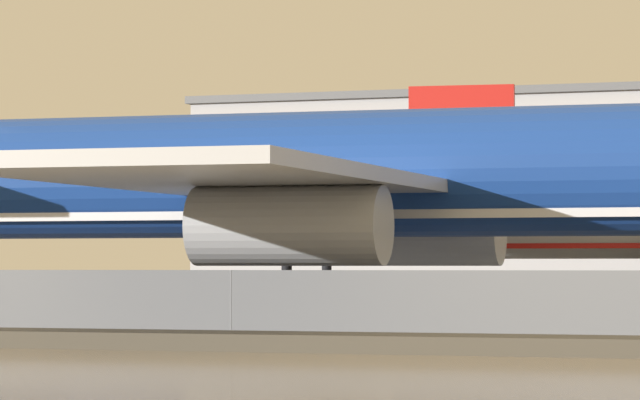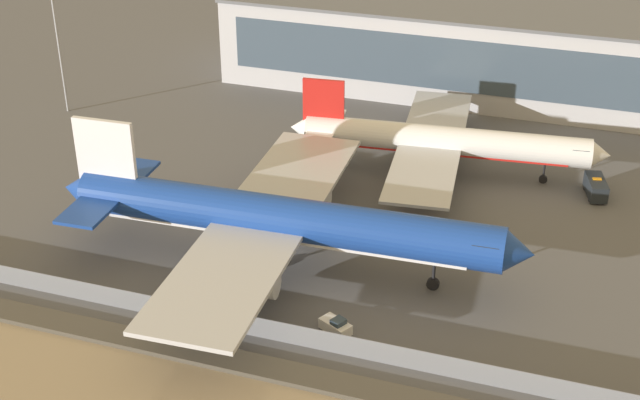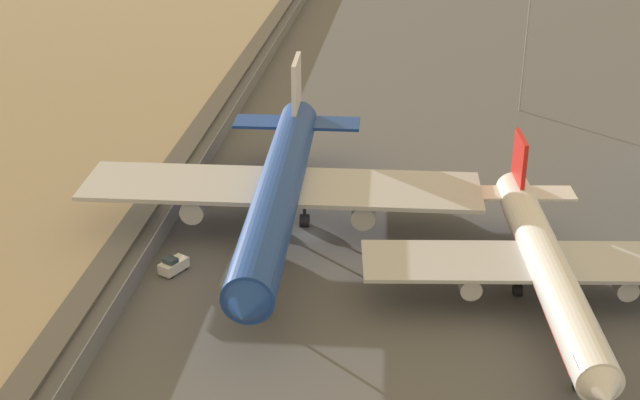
% 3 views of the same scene
% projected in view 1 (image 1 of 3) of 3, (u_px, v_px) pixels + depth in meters
% --- Properties ---
extents(ground_plane, '(500.00, 500.00, 0.00)m').
position_uv_depth(ground_plane, '(385.00, 327.00, 73.90)').
color(ground_plane, '#565659').
extents(shoreline_seawall, '(320.00, 3.00, 0.50)m').
position_uv_depth(shoreline_seawall, '(173.00, 340.00, 54.61)').
color(shoreline_seawall, '#474238').
rests_on(shoreline_seawall, ground).
extents(perimeter_fence, '(280.00, 0.10, 2.29)m').
position_uv_depth(perimeter_fence, '(231.00, 306.00, 58.88)').
color(perimeter_fence, slate).
rests_on(perimeter_fence, ground).
extents(cargo_jet_blue, '(52.57, 45.15, 14.97)m').
position_uv_depth(cargo_jet_blue, '(369.00, 179.00, 70.91)').
color(cargo_jet_blue, '#193D93').
rests_on(cargo_jet_blue, ground).
extents(baggage_tug, '(3.58, 2.91, 1.80)m').
position_uv_depth(baggage_tug, '(570.00, 318.00, 58.26)').
color(baggage_tug, white).
rests_on(baggage_tug, ground).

